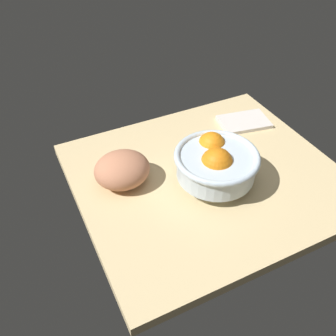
% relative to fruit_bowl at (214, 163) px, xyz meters
% --- Properties ---
extents(ground_plane, '(0.70, 0.62, 0.03)m').
position_rel_fruit_bowl_xyz_m(ground_plane, '(-0.00, -0.03, -0.08)').
color(ground_plane, '#D8BD87').
extents(fruit_bowl, '(0.22, 0.22, 0.12)m').
position_rel_fruit_bowl_xyz_m(fruit_bowl, '(0.00, 0.00, 0.00)').
color(fruit_bowl, silver).
rests_on(fruit_bowl, ground).
extents(bread_loaf, '(0.15, 0.14, 0.09)m').
position_rel_fruit_bowl_xyz_m(bread_loaf, '(0.22, -0.10, -0.02)').
color(bread_loaf, tan).
rests_on(bread_loaf, ground).
extents(napkin_folded, '(0.17, 0.13, 0.01)m').
position_rel_fruit_bowl_xyz_m(napkin_folded, '(-0.23, -0.19, -0.06)').
color(napkin_folded, silver).
rests_on(napkin_folded, ground).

